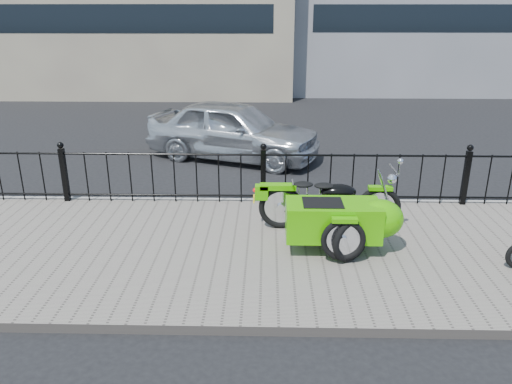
{
  "coord_description": "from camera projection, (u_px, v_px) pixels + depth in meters",
  "views": [
    {
      "loc": [
        0.07,
        -6.94,
        3.35
      ],
      "look_at": [
        -0.09,
        -0.1,
        0.83
      ],
      "focal_mm": 35.0,
      "sensor_mm": 36.0,
      "label": 1
    }
  ],
  "objects": [
    {
      "name": "ground",
      "position": [
        262.0,
        240.0,
        7.67
      ],
      "size": [
        120.0,
        120.0,
        0.0
      ],
      "primitive_type": "plane",
      "color": "black",
      "rests_on": "ground"
    },
    {
      "name": "sidewalk",
      "position": [
        262.0,
        251.0,
        7.18
      ],
      "size": [
        30.0,
        3.8,
        0.12
      ],
      "primitive_type": "cube",
      "color": "slate",
      "rests_on": "ground"
    },
    {
      "name": "curb",
      "position": [
        263.0,
        202.0,
        9.0
      ],
      "size": [
        30.0,
        0.1,
        0.12
      ],
      "primitive_type": "cube",
      "color": "gray",
      "rests_on": "ground"
    },
    {
      "name": "iron_fence",
      "position": [
        263.0,
        177.0,
        8.69
      ],
      "size": [
        14.11,
        0.11,
        1.08
      ],
      "color": "black",
      "rests_on": "sidewalk"
    },
    {
      "name": "motorcycle_sidecar",
      "position": [
        344.0,
        216.0,
        7.06
      ],
      "size": [
        2.28,
        1.48,
        0.98
      ],
      "color": "black",
      "rests_on": "sidewalk"
    },
    {
      "name": "spare_tire",
      "position": [
        351.0,
        241.0,
        6.68
      ],
      "size": [
        0.56,
        0.42,
        0.62
      ],
      "primitive_type": "torus",
      "rotation": [
        1.57,
        0.0,
        0.6
      ],
      "color": "black",
      "rests_on": "sidewalk"
    },
    {
      "name": "sedan_car",
      "position": [
        233.0,
        130.0,
        11.61
      ],
      "size": [
        4.36,
        2.95,
        1.38
      ],
      "primitive_type": "imported",
      "rotation": [
        0.0,
        0.0,
        1.21
      ],
      "color": "silver",
      "rests_on": "ground"
    }
  ]
}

